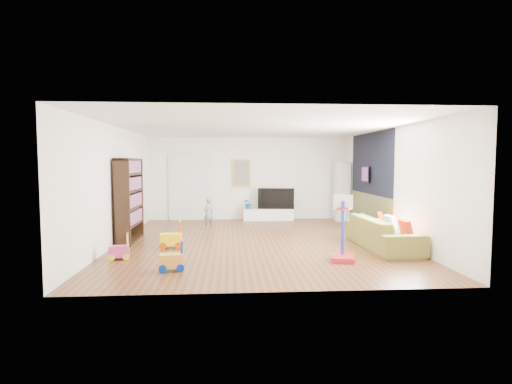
{
  "coord_description": "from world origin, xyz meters",
  "views": [
    {
      "loc": [
        -0.65,
        -9.38,
        1.88
      ],
      "look_at": [
        0.0,
        0.4,
        1.15
      ],
      "focal_mm": 28.0,
      "sensor_mm": 36.0,
      "label": 1
    }
  ],
  "objects": [
    {
      "name": "navy_accent",
      "position": [
        3.23,
        1.4,
        1.85
      ],
      "size": [
        0.01,
        3.2,
        1.7
      ],
      "primitive_type": "cube",
      "color": "black",
      "rests_on": "wall_right"
    },
    {
      "name": "pillow_right",
      "position": [
        2.92,
        -0.26,
        0.53
      ],
      "size": [
        0.19,
        0.36,
        0.35
      ],
      "primitive_type": "cube",
      "rotation": [
        0.0,
        0.0,
        -0.28
      ],
      "color": "red",
      "rests_on": "sofa"
    },
    {
      "name": "wall_right",
      "position": [
        3.25,
        0.0,
        1.35
      ],
      "size": [
        0.0,
        7.5,
        2.7
      ],
      "primitive_type": "cube",
      "color": "white",
      "rests_on": "ground"
    },
    {
      "name": "child",
      "position": [
        -1.25,
        1.85,
        0.45
      ],
      "size": [
        0.39,
        0.37,
        0.89
      ],
      "primitive_type": "imported",
      "rotation": [
        0.0,
        0.0,
        3.8
      ],
      "color": "gray",
      "rests_on": "ground"
    },
    {
      "name": "media_console",
      "position": [
        0.6,
        3.44,
        0.19
      ],
      "size": [
        1.63,
        0.43,
        0.38
      ],
      "primitive_type": "cube",
      "rotation": [
        0.0,
        0.0,
        -0.01
      ],
      "color": "white",
      "rests_on": "ground"
    },
    {
      "name": "pillow_center",
      "position": [
        2.89,
        -0.9,
        0.53
      ],
      "size": [
        0.12,
        0.38,
        0.37
      ],
      "primitive_type": "cube",
      "rotation": [
        0.0,
        0.0,
        0.06
      ],
      "color": "silver",
      "rests_on": "sofa"
    },
    {
      "name": "olive_wainscot",
      "position": [
        3.23,
        1.4,
        0.5
      ],
      "size": [
        0.01,
        3.2,
        1.0
      ],
      "primitive_type": "cube",
      "color": "brown",
      "rests_on": "wall_right"
    },
    {
      "name": "tall_cabinet",
      "position": [
        2.97,
        3.24,
        0.94
      ],
      "size": [
        0.46,
        0.46,
        1.88
      ],
      "primitive_type": "cube",
      "rotation": [
        0.0,
        0.0,
        -0.04
      ],
      "color": "white",
      "rests_on": "ground"
    },
    {
      "name": "doorway",
      "position": [
        -1.9,
        3.71,
        1.05
      ],
      "size": [
        1.45,
        0.06,
        2.1
      ],
      "primitive_type": "cube",
      "color": "white",
      "rests_on": "ground"
    },
    {
      "name": "vase_plant",
      "position": [
        -0.04,
        3.44,
        0.57
      ],
      "size": [
        0.42,
        0.39,
        0.38
      ],
      "primitive_type": "imported",
      "rotation": [
        0.0,
        0.0,
        0.31
      ],
      "color": "#114D99",
      "rests_on": "media_console"
    },
    {
      "name": "ride_on_orange",
      "position": [
        -1.66,
        -2.49,
        0.28
      ],
      "size": [
        0.44,
        0.3,
        0.55
      ],
      "primitive_type": "cube",
      "rotation": [
        0.0,
        0.0,
        0.12
      ],
      "color": "orange",
      "rests_on": "ground"
    },
    {
      "name": "wall_left",
      "position": [
        -3.25,
        0.0,
        1.35
      ],
      "size": [
        0.0,
        7.5,
        2.7
      ],
      "primitive_type": "cube",
      "color": "silver",
      "rests_on": "ground"
    },
    {
      "name": "sofa",
      "position": [
        2.71,
        -0.93,
        0.34
      ],
      "size": [
        0.99,
        2.33,
        0.67
      ],
      "primitive_type": "imported",
      "rotation": [
        0.0,
        0.0,
        1.61
      ],
      "color": "olive",
      "rests_on": "ground"
    },
    {
      "name": "basketball_hoop",
      "position": [
        1.5,
        -1.98,
        0.63
      ],
      "size": [
        0.55,
        0.62,
        1.26
      ],
      "primitive_type": "cube",
      "rotation": [
        0.0,
        0.0,
        -0.25
      ],
      "color": "red",
      "rests_on": "ground"
    },
    {
      "name": "ride_on_yellow",
      "position": [
        -1.93,
        -0.65,
        0.31
      ],
      "size": [
        0.48,
        0.32,
        0.61
      ],
      "primitive_type": "cube",
      "rotation": [
        0.0,
        0.0,
        0.08
      ],
      "color": "#FEE700",
      "rests_on": "ground"
    },
    {
      "name": "ride_on_pink",
      "position": [
        -2.79,
        -1.61,
        0.25
      ],
      "size": [
        0.41,
        0.3,
        0.5
      ],
      "primitive_type": "cube",
      "rotation": [
        0.0,
        0.0,
        0.2
      ],
      "color": "#D5417E",
      "rests_on": "ground"
    },
    {
      "name": "wall_back",
      "position": [
        0.0,
        3.75,
        1.35
      ],
      "size": [
        6.5,
        0.0,
        2.7
      ],
      "primitive_type": "cube",
      "color": "white",
      "rests_on": "ground"
    },
    {
      "name": "bookshelf",
      "position": [
        -3.02,
        0.18,
        0.99
      ],
      "size": [
        0.37,
        1.35,
        1.98
      ],
      "primitive_type": "cube",
      "rotation": [
        0.0,
        0.0,
        -0.01
      ],
      "color": "black",
      "rests_on": "ground"
    },
    {
      "name": "floor",
      "position": [
        0.0,
        0.0,
        0.0
      ],
      "size": [
        6.5,
        7.5,
        0.0
      ],
      "primitive_type": "cube",
      "color": "brown",
      "rests_on": "ground"
    },
    {
      "name": "tv",
      "position": [
        0.86,
        3.44,
        0.72
      ],
      "size": [
        1.18,
        0.35,
        0.68
      ],
      "primitive_type": "imported",
      "rotation": [
        0.0,
        0.0,
        -0.17
      ],
      "color": "black",
      "rests_on": "media_console"
    },
    {
      "name": "ceiling",
      "position": [
        0.0,
        0.0,
        2.7
      ],
      "size": [
        6.5,
        7.5,
        0.0
      ],
      "primitive_type": "cube",
      "color": "white",
      "rests_on": "ground"
    },
    {
      "name": "painting_back",
      "position": [
        -0.25,
        3.71,
        1.55
      ],
      "size": [
        0.62,
        0.06,
        0.92
      ],
      "primitive_type": "cube",
      "color": "gold",
      "rests_on": "wall_back"
    },
    {
      "name": "pillow_left",
      "position": [
        2.93,
        -1.57,
        0.53
      ],
      "size": [
        0.11,
        0.37,
        0.36
      ],
      "primitive_type": "cube",
      "rotation": [
        0.0,
        0.0,
        0.05
      ],
      "color": "#AC210C",
      "rests_on": "sofa"
    },
    {
      "name": "wall_front",
      "position": [
        0.0,
        -3.75,
        1.35
      ],
      "size": [
        6.5,
        0.0,
        2.7
      ],
      "primitive_type": "cube",
      "color": "silver",
      "rests_on": "ground"
    },
    {
      "name": "artwork_right",
      "position": [
        3.17,
        1.6,
        1.55
      ],
      "size": [
        0.04,
        0.56,
        0.46
      ],
      "primitive_type": "cube",
      "color": "#7F3F8C",
      "rests_on": "wall_right"
    }
  ]
}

